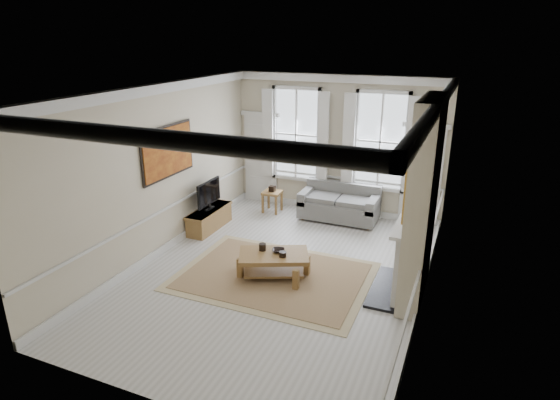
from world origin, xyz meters
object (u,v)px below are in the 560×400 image
at_px(sofa, 340,205).
at_px(side_table, 272,195).
at_px(tv_stand, 209,219).
at_px(coffee_table, 274,258).

relative_size(sofa, side_table, 3.44).
bearing_deg(tv_stand, side_table, 60.46).
distance_m(coffee_table, tv_stand, 2.75).
distance_m(side_table, tv_stand, 1.82).
distance_m(sofa, coffee_table, 3.28).
height_order(coffee_table, tv_stand, tv_stand).
height_order(side_table, tv_stand, side_table).
distance_m(side_table, coffee_table, 3.39).
bearing_deg(side_table, coffee_table, -65.71).
bearing_deg(sofa, tv_stand, -146.03).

